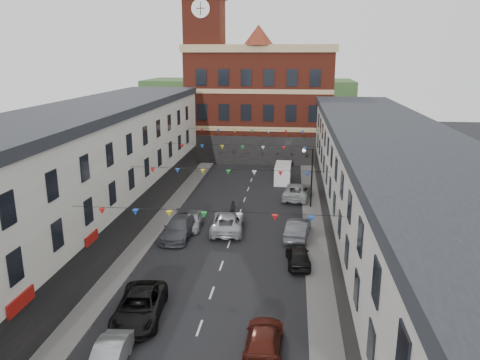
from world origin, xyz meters
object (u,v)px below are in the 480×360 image
at_px(car_right_f, 297,191).
at_px(white_van, 283,173).
at_px(car_right_e, 298,229).
at_px(car_left_c, 139,306).
at_px(car_right_d, 298,256).
at_px(car_left_e, 192,220).
at_px(moving_car, 228,222).
at_px(car_left_d, 179,228).
at_px(car_left_b, 109,358).
at_px(street_lamp, 309,170).
at_px(car_right_c, 264,339).
at_px(pedestrian, 233,210).

bearing_deg(car_right_f, white_van, -67.99).
bearing_deg(car_right_e, car_right_f, -82.37).
relative_size(car_left_c, car_right_d, 1.38).
bearing_deg(car_left_e, moving_car, -9.10).
xyz_separation_m(car_left_d, moving_car, (3.82, 1.84, -0.00)).
xyz_separation_m(car_left_b, car_right_f, (9.10, 29.08, 0.14)).
distance_m(street_lamp, car_left_c, 23.90).
distance_m(car_left_e, car_right_c, 18.46).
distance_m(car_right_d, car_right_f, 16.34).
xyz_separation_m(street_lamp, car_right_f, (-1.05, 3.08, -3.10)).
distance_m(car_left_e, white_van, 18.02).
bearing_deg(car_left_b, car_right_c, 14.18).
xyz_separation_m(car_left_b, car_left_c, (0.00, 4.59, 0.10)).
bearing_deg(car_right_f, car_right_d, 97.52).
bearing_deg(moving_car, car_right_e, 167.33).
bearing_deg(car_right_d, car_left_b, 49.51).
bearing_deg(street_lamp, car_left_b, -111.33).
height_order(moving_car, pedestrian, pedestrian).
relative_size(street_lamp, car_right_c, 1.29).
bearing_deg(car_left_d, car_left_b, -86.02).
height_order(car_right_d, moving_car, moving_car).
bearing_deg(car_right_e, car_left_b, 70.77).
bearing_deg(car_left_d, moving_car, 27.23).
bearing_deg(car_right_c, moving_car, -74.83).
xyz_separation_m(street_lamp, car_left_e, (-10.22, -6.74, -3.22)).
relative_size(car_left_b, car_right_f, 0.70).
xyz_separation_m(car_right_e, pedestrian, (-5.92, 3.86, 0.08)).
bearing_deg(pedestrian, white_van, 95.58).
xyz_separation_m(car_right_c, car_right_e, (1.81, 15.64, 0.14)).
height_order(car_left_d, white_van, white_van).
relative_size(street_lamp, car_right_f, 1.03).
bearing_deg(car_left_b, car_left_e, 86.66).
bearing_deg(car_right_c, car_left_c, -16.22).
height_order(car_left_e, car_right_c, car_left_e).
xyz_separation_m(car_right_c, white_van, (0.11, 33.33, 0.38)).
bearing_deg(car_left_b, car_right_e, 59.60).
xyz_separation_m(car_right_f, moving_car, (-6.01, -10.15, -0.00)).
xyz_separation_m(car_left_c, car_right_f, (9.10, 24.49, 0.04)).
bearing_deg(street_lamp, car_right_e, -97.46).
relative_size(car_left_b, pedestrian, 2.27).
height_order(car_left_b, car_left_c, car_left_c).
distance_m(street_lamp, car_right_c, 24.06).
distance_m(car_left_c, car_left_e, 14.67).
height_order(car_left_b, car_right_d, car_right_d).
relative_size(car_left_c, car_left_d, 1.00).
bearing_deg(street_lamp, car_right_d, -94.53).
distance_m(car_left_d, white_van, 20.27).
height_order(street_lamp, car_right_d, street_lamp).
xyz_separation_m(car_left_e, car_right_f, (9.17, 9.82, 0.12)).
relative_size(car_left_e, white_van, 0.85).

